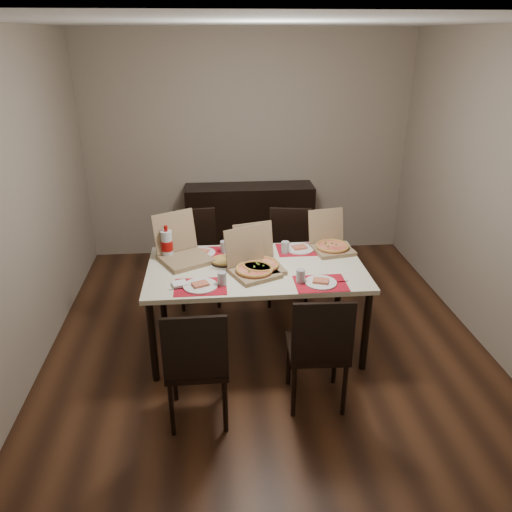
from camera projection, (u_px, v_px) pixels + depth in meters
name	position (u px, v px, depth m)	size (l,w,h in m)	color
ground	(265.00, 336.00, 4.57)	(3.80, 4.00, 0.02)	#442515
room_walls	(261.00, 135.00, 4.25)	(3.84, 4.02, 2.62)	gray
sideboard	(250.00, 222.00, 6.00)	(1.50, 0.40, 0.90)	black
dining_table	(256.00, 274.00, 4.17)	(1.80, 1.00, 0.75)	beige
chair_near_left	(197.00, 362.00, 3.34)	(0.42, 0.42, 0.93)	black
chair_near_right	(319.00, 347.00, 3.51)	(0.44, 0.44, 0.93)	black
chair_far_left	(197.00, 252.00, 5.02)	(0.46, 0.46, 0.93)	black
chair_far_right	(289.00, 251.00, 5.04)	(0.49, 0.49, 0.93)	black
setting_near_left	(203.00, 284.00, 3.82)	(0.44, 0.30, 0.11)	#B80C1F
setting_near_right	(315.00, 281.00, 3.87)	(0.42, 0.30, 0.11)	#B80C1F
setting_far_left	(205.00, 251.00, 4.39)	(0.51, 0.30, 0.11)	#B80C1F
setting_far_right	(296.00, 248.00, 4.45)	(0.50, 0.30, 0.11)	#B80C1F
napkin_loose	(257.00, 271.00, 4.06)	(0.12, 0.11, 0.02)	white
pizza_box_center	(252.00, 267.00, 4.02)	(0.47, 0.49, 0.34)	#886E4E
pizza_box_right	(331.00, 244.00, 4.46)	(0.39, 0.42, 0.33)	#886E4E
pizza_box_left	(183.00, 253.00, 4.26)	(0.53, 0.55, 0.38)	#886E4E
pizza_box_extra	(259.00, 262.00, 4.10)	(0.43, 0.45, 0.34)	#886E4E
faina_plate	(224.00, 261.00, 4.22)	(0.23, 0.23, 0.03)	black
dip_bowl	(262.00, 259.00, 4.26)	(0.12, 0.12, 0.03)	white
soda_bottle	(167.00, 245.00, 4.26)	(0.10, 0.10, 0.30)	silver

